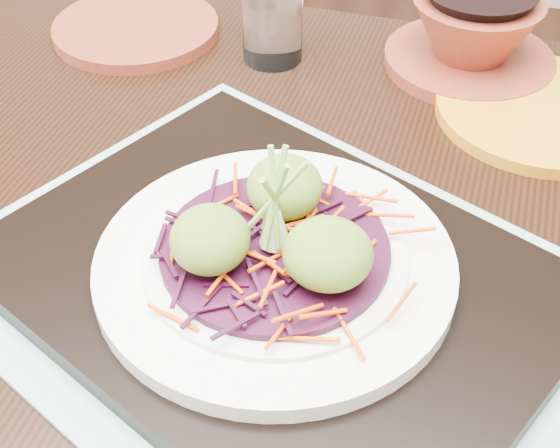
% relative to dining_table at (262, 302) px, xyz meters
% --- Properties ---
extents(dining_table, '(1.22, 0.89, 0.71)m').
position_rel_dining_table_xyz_m(dining_table, '(0.00, 0.00, 0.00)').
color(dining_table, black).
rests_on(dining_table, ground).
extents(placemat, '(0.57, 0.53, 0.00)m').
position_rel_dining_table_xyz_m(placemat, '(0.03, -0.07, 0.10)').
color(placemat, '#86ADA0').
rests_on(placemat, dining_table).
extents(serving_tray, '(0.49, 0.45, 0.02)m').
position_rel_dining_table_xyz_m(serving_tray, '(0.03, -0.07, 0.11)').
color(serving_tray, black).
rests_on(serving_tray, placemat).
extents(white_plate, '(0.25, 0.25, 0.02)m').
position_rel_dining_table_xyz_m(white_plate, '(0.03, -0.07, 0.12)').
color(white_plate, white).
rests_on(white_plate, serving_tray).
extents(cabbage_bed, '(0.16, 0.16, 0.01)m').
position_rel_dining_table_xyz_m(cabbage_bed, '(0.03, -0.07, 0.14)').
color(cabbage_bed, '#350A21').
rests_on(cabbage_bed, white_plate).
extents(carrot_julienne, '(0.20, 0.20, 0.01)m').
position_rel_dining_table_xyz_m(carrot_julienne, '(0.03, -0.07, 0.14)').
color(carrot_julienne, '#DE4203').
rests_on(carrot_julienne, cabbage_bed).
extents(guacamole_scoops, '(0.14, 0.12, 0.04)m').
position_rel_dining_table_xyz_m(guacamole_scoops, '(0.03, -0.07, 0.16)').
color(guacamole_scoops, '#557021').
rests_on(guacamole_scoops, cabbage_bed).
extents(scallion_garnish, '(0.06, 0.06, 0.09)m').
position_rel_dining_table_xyz_m(scallion_garnish, '(0.03, -0.07, 0.18)').
color(scallion_garnish, '#7DB849').
rests_on(scallion_garnish, cabbage_bed).
extents(terracotta_side_plate, '(0.23, 0.23, 0.01)m').
position_rel_dining_table_xyz_m(terracotta_side_plate, '(-0.20, 0.29, 0.10)').
color(terracotta_side_plate, maroon).
rests_on(terracotta_side_plate, dining_table).
extents(water_glass, '(0.07, 0.07, 0.09)m').
position_rel_dining_table_xyz_m(water_glass, '(-0.04, 0.26, 0.14)').
color(water_glass, white).
rests_on(water_glass, dining_table).
extents(terracotta_bowl_set, '(0.19, 0.19, 0.07)m').
position_rel_dining_table_xyz_m(terracotta_bowl_set, '(0.17, 0.28, 0.13)').
color(terracotta_bowl_set, maroon).
rests_on(terracotta_bowl_set, dining_table).
extents(yellow_plate, '(0.24, 0.24, 0.01)m').
position_rel_dining_table_xyz_m(yellow_plate, '(0.23, 0.20, 0.10)').
color(yellow_plate, '#C17815').
rests_on(yellow_plate, dining_table).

